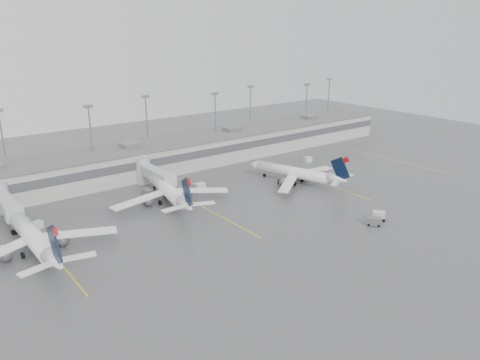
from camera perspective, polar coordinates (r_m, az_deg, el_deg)
ground at (r=102.29m, az=11.68°, el=-5.20°), size 260.00×260.00×0.00m
terminal at (r=143.33m, az=-5.81°, el=3.64°), size 152.00×17.00×9.45m
light_masts at (r=146.45m, az=-7.10°, el=7.06°), size 142.40×8.00×20.60m
jet_bridge_left at (r=113.55m, az=-26.85°, el=-2.38°), size 4.00×17.20×7.00m
jet_bridge_right at (r=123.59m, az=-10.90°, el=0.88°), size 4.00×17.20×7.00m
stand_markings at (r=118.11m, az=2.96°, el=-1.60°), size 105.25×40.00×0.01m
jet_far_left at (r=94.12m, az=-23.90°, el=-6.35°), size 29.81×33.41×10.81m
jet_mid_left at (r=111.94m, az=-8.79°, el=-1.18°), size 28.28×31.97×10.42m
jet_mid_right at (r=125.17m, az=6.98°, el=0.88°), size 25.36×28.88×9.64m
baggage_tug at (r=106.01m, az=16.55°, el=-4.30°), size 3.31×3.53×1.95m
baggage_cart at (r=102.87m, az=16.02°, el=-4.84°), size 3.02×3.25×1.83m
gse_uld_a at (r=106.06m, az=-23.52°, el=-5.08°), size 2.64×2.25×1.59m
gse_uld_b at (r=120.23m, az=-4.92°, el=-0.82°), size 2.64×1.79×1.85m
gse_uld_c at (r=146.39m, az=8.28°, el=2.49°), size 2.32×1.58×1.62m
gse_loader at (r=117.72m, az=-11.18°, el=-1.53°), size 2.03×3.06×1.84m
cone_a at (r=110.42m, az=-20.18°, el=-4.02°), size 0.39×0.39×0.63m
cone_b at (r=113.66m, az=-8.47°, el=-2.43°), size 0.38×0.38×0.61m
cone_c at (r=135.48m, az=5.07°, el=1.14°), size 0.48×0.48×0.77m
cone_d at (r=153.88m, az=14.63°, el=2.67°), size 0.42×0.42×0.67m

